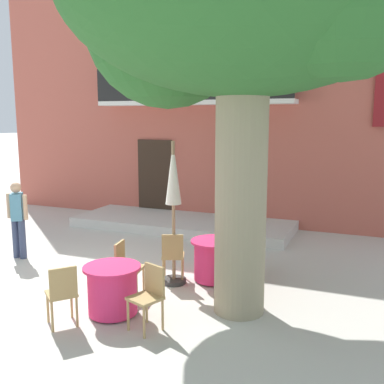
{
  "coord_description": "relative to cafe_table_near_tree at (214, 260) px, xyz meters",
  "views": [
    {
      "loc": [
        4.93,
        -6.7,
        2.95
      ],
      "look_at": [
        1.2,
        2.37,
        1.3
      ],
      "focal_mm": 41.67,
      "sensor_mm": 36.0,
      "label": 1
    }
  ],
  "objects": [
    {
      "name": "cafe_umbrella",
      "position": [
        -0.63,
        -0.38,
        1.27
      ],
      "size": [
        0.44,
        0.44,
        2.55
      ],
      "color": "#997A56",
      "rests_on": "ground"
    },
    {
      "name": "cafe_table_near_tree",
      "position": [
        0.0,
        0.0,
        0.0
      ],
      "size": [
        0.86,
        0.86,
        0.76
      ],
      "color": "#E52D66",
      "rests_on": "ground"
    },
    {
      "name": "cafe_chair_middle_2",
      "position": [
        -1.14,
        -1.19,
        0.14
      ],
      "size": [
        0.46,
        0.46,
        0.91
      ],
      "color": "tan",
      "rests_on": "ground"
    },
    {
      "name": "building_facade",
      "position": [
        -2.1,
        6.36,
        3.36
      ],
      "size": [
        13.0,
        5.09,
        7.5
      ],
      "color": "#BC5B4C",
      "rests_on": "ground"
    },
    {
      "name": "cafe_chair_middle_0",
      "position": [
        -1.37,
        -2.54,
        0.14
      ],
      "size": [
        0.56,
        0.56,
        0.91
      ],
      "color": "tan",
      "rests_on": "ground"
    },
    {
      "name": "cafe_table_middle",
      "position": [
        -0.95,
        -1.91,
        0.0
      ],
      "size": [
        0.86,
        0.86,
        0.76
      ],
      "color": "#E52D66",
      "rests_on": "ground"
    },
    {
      "name": "pedestrian_mid_plaza",
      "position": [
        -4.26,
        -0.31,
        0.52
      ],
      "size": [
        0.53,
        0.4,
        1.62
      ],
      "color": "#384260",
      "rests_on": "ground"
    },
    {
      "name": "ground_plane",
      "position": [
        -2.35,
        -0.63,
        -0.39
      ],
      "size": [
        120.0,
        120.0,
        0.0
      ],
      "primitive_type": "plane",
      "color": "beige"
    },
    {
      "name": "cafe_chair_near_tree_2",
      "position": [
        0.54,
        -0.53,
        0.14
      ],
      "size": [
        0.56,
        0.56,
        0.91
      ],
      "color": "tan",
      "rests_on": "ground"
    },
    {
      "name": "cafe_chair_near_tree_0",
      "position": [
        0.22,
        0.72,
        0.14
      ],
      "size": [
        0.52,
        0.52,
        0.91
      ],
      "color": "tan",
      "rests_on": "ground"
    },
    {
      "name": "cafe_chair_middle_1",
      "position": [
        -0.22,
        -2.11,
        0.14
      ],
      "size": [
        0.52,
        0.52,
        0.91
      ],
      "color": "tan",
      "rests_on": "ground"
    },
    {
      "name": "cafe_chair_near_tree_1",
      "position": [
        -0.67,
        -0.35,
        0.14
      ],
      "size": [
        0.52,
        0.52,
        0.91
      ],
      "color": "tan",
      "rests_on": "ground"
    },
    {
      "name": "entrance_step_platform",
      "position": [
        -2.1,
        3.35,
        -0.27
      ],
      "size": [
        5.85,
        2.03,
        0.25
      ],
      "primitive_type": "cube",
      "color": "silver",
      "rests_on": "ground"
    }
  ]
}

